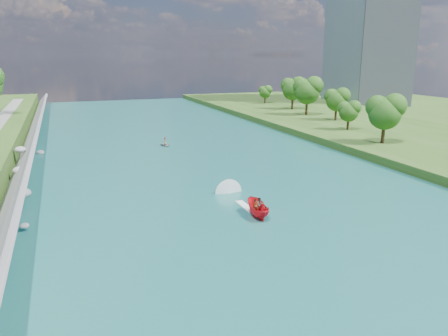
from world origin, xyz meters
name	(u,v)px	position (x,y,z in m)	size (l,w,h in m)	color
ground	(287,235)	(0.00, 0.00, 0.00)	(260.00, 260.00, 0.00)	#2D5119
river_water	(218,181)	(0.00, 20.00, 0.05)	(55.00, 240.00, 0.10)	#185B54
riprap_bank	(15,190)	(-25.84, 19.47, 1.80)	(4.23, 236.00, 4.05)	slate
office_tower	(371,17)	(82.50, 95.00, 30.00)	(22.00, 22.00, 60.00)	gray
trees_east	(383,110)	(41.64, 36.74, 6.48)	(16.57, 141.39, 11.98)	#2C4D14
motorboat	(253,206)	(-0.61, 6.69, 0.90)	(3.60, 19.23, 2.13)	red
raft	(165,144)	(-1.44, 46.66, 0.48)	(2.67, 3.26, 1.72)	gray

